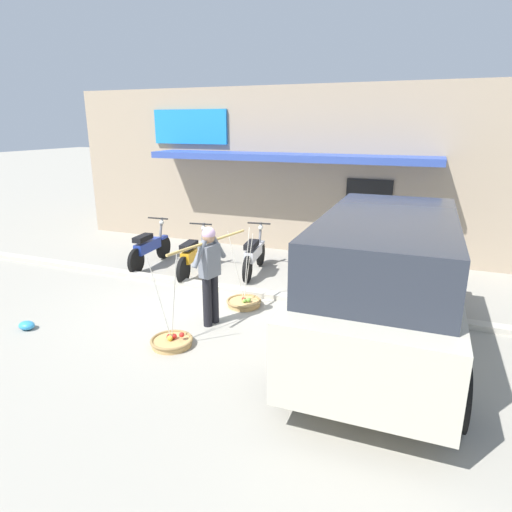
% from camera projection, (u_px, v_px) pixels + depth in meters
% --- Properties ---
extents(ground_plane, '(90.00, 90.00, 0.00)m').
position_uv_depth(ground_plane, '(218.00, 304.00, 8.33)').
color(ground_plane, '#9E998C').
extents(sidewalk_curb, '(20.00, 0.24, 0.10)m').
position_uv_depth(sidewalk_curb, '(233.00, 290.00, 8.94)').
color(sidewalk_curb, '#BAB4A5').
rests_on(sidewalk_curb, ground).
extents(fruit_vendor, '(0.46, 1.85, 1.70)m').
position_uv_depth(fruit_vendor, '(210.00, 269.00, 7.25)').
color(fruit_vendor, black).
rests_on(fruit_vendor, ground).
extents(fruit_basket_left_side, '(0.65, 0.65, 1.45)m').
position_uv_depth(fruit_basket_left_side, '(244.00, 302.00, 8.26)').
color(fruit_basket_left_side, tan).
rests_on(fruit_basket_left_side, ground).
extents(fruit_basket_right_side, '(0.65, 0.65, 1.45)m').
position_uv_depth(fruit_basket_right_side, '(172.00, 341.00, 6.77)').
color(fruit_basket_right_side, tan).
rests_on(fruit_basket_right_side, ground).
extents(motorcycle_nearest_shop, '(0.54, 1.82, 1.09)m').
position_uv_depth(motorcycle_nearest_shop, '(149.00, 248.00, 10.47)').
color(motorcycle_nearest_shop, black).
rests_on(motorcycle_nearest_shop, ground).
extents(motorcycle_second_in_row, '(0.54, 1.82, 1.09)m').
position_uv_depth(motorcycle_second_in_row, '(194.00, 255.00, 9.86)').
color(motorcycle_second_in_row, black).
rests_on(motorcycle_second_in_row, ground).
extents(motorcycle_third_in_row, '(0.54, 1.81, 1.09)m').
position_uv_depth(motorcycle_third_in_row, '(254.00, 255.00, 9.92)').
color(motorcycle_third_in_row, black).
rests_on(motorcycle_third_in_row, ground).
extents(parked_truck, '(2.20, 4.83, 2.10)m').
position_uv_depth(parked_truck, '(385.00, 281.00, 6.26)').
color(parked_truck, beige).
rests_on(parked_truck, ground).
extents(storefront_building, '(13.00, 6.00, 4.20)m').
position_uv_depth(storefront_building, '(317.00, 164.00, 13.47)').
color(storefront_building, tan).
rests_on(storefront_building, ground).
extents(plastic_litter_bag, '(0.28, 0.22, 0.14)m').
position_uv_depth(plastic_litter_bag, '(27.00, 325.00, 7.31)').
color(plastic_litter_bag, '#3393D1').
rests_on(plastic_litter_bag, ground).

